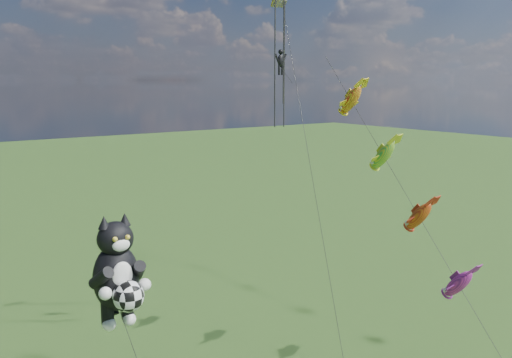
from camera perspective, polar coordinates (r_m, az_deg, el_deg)
cat_kite_rig at (r=27.04m, az=-13.63°, el=-9.08°), size 2.65×4.17×10.79m
fish_windsock_rig at (r=36.34m, az=14.31°, el=-0.68°), size 0.90×15.97×18.36m
parafoil_rig at (r=39.40m, az=2.59°, el=12.35°), size 8.07×16.10×24.45m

